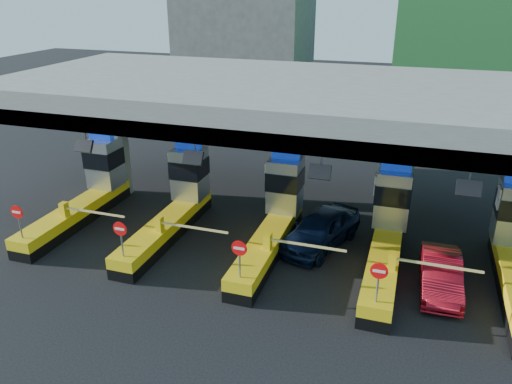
% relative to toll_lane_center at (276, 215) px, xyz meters
% --- Properties ---
extents(ground, '(120.00, 120.00, 0.00)m').
position_rel_toll_lane_center_xyz_m(ground, '(-0.00, -0.28, -1.40)').
color(ground, black).
rests_on(ground, ground).
extents(toll_canopy, '(28.00, 12.09, 7.00)m').
position_rel_toll_lane_center_xyz_m(toll_canopy, '(-0.00, 2.59, 4.74)').
color(toll_canopy, slate).
rests_on(toll_canopy, ground).
extents(toll_lane_far_left, '(4.43, 8.00, 4.16)m').
position_rel_toll_lane_center_xyz_m(toll_lane_far_left, '(-10.00, 0.00, 0.00)').
color(toll_lane_far_left, black).
rests_on(toll_lane_far_left, ground).
extents(toll_lane_left, '(4.43, 8.00, 4.16)m').
position_rel_toll_lane_center_xyz_m(toll_lane_left, '(-5.00, 0.00, 0.00)').
color(toll_lane_left, black).
rests_on(toll_lane_left, ground).
extents(toll_lane_center, '(4.43, 8.00, 4.16)m').
position_rel_toll_lane_center_xyz_m(toll_lane_center, '(0.00, 0.00, 0.00)').
color(toll_lane_center, black).
rests_on(toll_lane_center, ground).
extents(toll_lane_right, '(4.43, 8.00, 4.16)m').
position_rel_toll_lane_center_xyz_m(toll_lane_right, '(5.00, 0.00, 0.00)').
color(toll_lane_right, black).
rests_on(toll_lane_right, ground).
extents(bg_building_concrete, '(14.00, 10.00, 18.00)m').
position_rel_toll_lane_center_xyz_m(bg_building_concrete, '(-14.00, 35.72, 7.60)').
color(bg_building_concrete, '#4C4C49').
rests_on(bg_building_concrete, ground).
extents(van, '(3.45, 5.32, 1.68)m').
position_rel_toll_lane_center_xyz_m(van, '(2.04, 0.26, -0.56)').
color(van, black).
rests_on(van, ground).
extents(red_car, '(1.61, 4.26, 1.39)m').
position_rel_toll_lane_center_xyz_m(red_car, '(7.21, -1.78, -0.70)').
color(red_car, maroon).
rests_on(red_car, ground).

